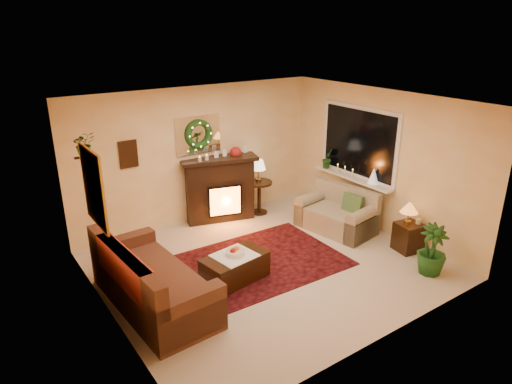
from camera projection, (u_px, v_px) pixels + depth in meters
floor at (268, 265)px, 7.33m from camera, size 5.00×5.00×0.00m
ceiling at (270, 103)px, 6.42m from camera, size 5.00×5.00×0.00m
wall_back at (199, 156)px, 8.60m from camera, size 5.00×5.00×0.00m
wall_front at (387, 246)px, 5.14m from camera, size 5.00×5.00×0.00m
wall_left at (104, 230)px, 5.54m from camera, size 4.50×4.50×0.00m
wall_right at (381, 162)px, 8.21m from camera, size 4.50×4.50×0.00m
area_rug at (261, 261)px, 7.45m from camera, size 2.61×1.99×0.01m
sofa at (153, 277)px, 6.18m from camera, size 1.07×2.21×0.93m
red_throw at (147, 271)px, 6.27m from camera, size 0.87×1.41×0.02m
fireplace at (219, 193)px, 8.87m from camera, size 1.37×0.75×1.19m
poinsettia at (236, 153)px, 8.80m from camera, size 0.23×0.23×0.23m
mantel_candle_a at (200, 162)px, 8.36m from camera, size 0.06×0.06×0.18m
mantel_candle_b at (207, 160)px, 8.45m from camera, size 0.07×0.07×0.20m
mantel_mirror at (198, 135)px, 8.45m from camera, size 0.92×0.02×0.72m
wreath at (199, 134)px, 8.41m from camera, size 0.55×0.11×0.55m
wall_art at (128, 154)px, 7.78m from camera, size 0.32×0.03×0.48m
gold_mirror at (93, 188)px, 5.62m from camera, size 0.03×0.84×1.00m
hanging_plant at (86, 155)px, 6.20m from camera, size 0.33×0.28×0.36m
loveseat at (336, 209)px, 8.43m from camera, size 1.01×1.49×0.80m
window_frame at (359, 142)px, 8.54m from camera, size 0.03×1.86×1.36m
window_glass at (358, 143)px, 8.53m from camera, size 0.02×1.70×1.22m
window_sill at (352, 178)px, 8.72m from camera, size 0.22×1.86×0.04m
mini_tree at (374, 176)px, 8.30m from camera, size 0.20×0.20×0.29m
sill_plant at (327, 159)px, 9.17m from camera, size 0.29×0.23×0.53m
side_table_round at (259, 198)px, 9.22m from camera, size 0.60×0.60×0.68m
lamp_cream at (258, 171)px, 9.06m from camera, size 0.30×0.30×0.45m
end_table_square at (409, 236)px, 7.72m from camera, size 0.46×0.46×0.49m
lamp_tiffany at (409, 210)px, 7.56m from camera, size 0.30×0.30×0.44m
coffee_table at (235, 268)px, 6.84m from camera, size 1.04×0.67×0.41m
fruit_bowl at (235, 253)px, 6.78m from camera, size 0.29×0.29×0.07m
floor_palm at (432, 247)px, 6.95m from camera, size 1.73×1.73×2.40m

